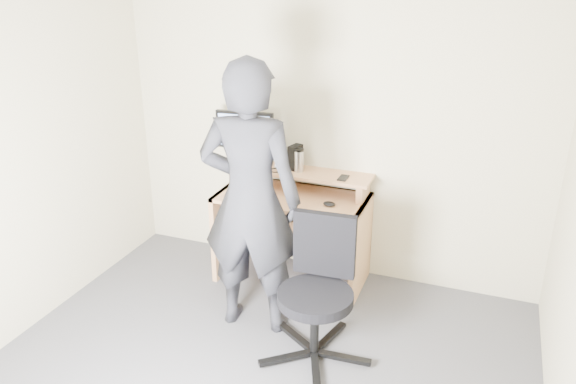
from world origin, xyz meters
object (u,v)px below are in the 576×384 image
Objects in this scene: desk at (296,215)px; office_chair at (318,285)px; monitor at (245,134)px; person at (250,200)px.

desk is 1.06m from office_chair.
monitor is at bearing 131.43° from office_chair.
monitor is 0.51× the size of office_chair.
person is at bearing -68.53° from monitor.
desk is at bearing -9.91° from monitor.
desk is 2.47× the size of monitor.
office_chair is (0.50, -0.93, -0.03)m from desk.
person is (-0.05, -0.77, 0.43)m from desk.
person reaches higher than desk.
office_chair is 0.48× the size of person.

